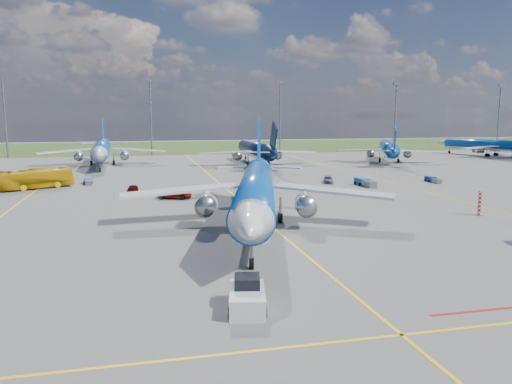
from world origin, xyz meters
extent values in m
plane|color=#585855|center=(0.00, 0.00, 0.00)|extent=(400.00, 400.00, 0.00)
cube|color=#2D4719|center=(0.00, 150.00, 0.00)|extent=(400.00, 80.00, 0.01)
cube|color=yellow|center=(0.00, 30.00, 0.01)|extent=(0.25, 160.00, 0.02)
cube|color=yellow|center=(0.00, -20.00, 0.01)|extent=(60.00, 0.25, 0.02)
cube|color=yellow|center=(-30.00, 40.00, 0.01)|extent=(0.25, 120.00, 0.02)
cube|color=yellow|center=(30.00, 40.00, 0.01)|extent=(0.25, 120.00, 0.02)
cube|color=#A5140F|center=(8.00, -18.00, 0.01)|extent=(10.00, 0.25, 0.02)
cylinder|color=slate|center=(-50.00, 110.00, 11.00)|extent=(0.50, 0.50, 22.00)
cube|color=slate|center=(-50.00, 110.00, 22.30)|extent=(2.20, 0.50, 0.80)
cylinder|color=slate|center=(-10.00, 110.00, 11.00)|extent=(0.50, 0.50, 22.00)
cube|color=slate|center=(-10.00, 110.00, 22.30)|extent=(2.20, 0.50, 0.80)
cylinder|color=slate|center=(30.00, 110.00, 11.00)|extent=(0.50, 0.50, 22.00)
cube|color=slate|center=(30.00, 110.00, 22.30)|extent=(2.20, 0.50, 0.80)
cylinder|color=slate|center=(70.00, 110.00, 11.00)|extent=(0.50, 0.50, 22.00)
cube|color=slate|center=(70.00, 110.00, 22.30)|extent=(2.20, 0.50, 0.80)
cylinder|color=slate|center=(110.00, 110.00, 11.00)|extent=(0.50, 0.50, 22.00)
cube|color=slate|center=(110.00, 110.00, 22.30)|extent=(2.20, 0.50, 0.80)
cylinder|color=red|center=(26.00, 8.00, 1.50)|extent=(0.50, 0.50, 3.00)
cube|color=silver|center=(-7.47, -14.54, 0.64)|extent=(2.93, 4.47, 1.28)
cube|color=black|center=(-7.35, -13.97, 1.52)|extent=(1.89, 2.04, 0.88)
cube|color=slate|center=(-6.96, -12.04, 0.54)|extent=(0.71, 2.36, 0.20)
imported|color=#D29F0C|center=(-30.44, 43.69, 1.66)|extent=(11.75, 8.28, 3.32)
imported|color=#999999|center=(-14.89, 35.01, 0.64)|extent=(1.95, 3.93, 1.29)
imported|color=#999999|center=(-8.85, 28.57, 0.68)|extent=(5.38, 3.76, 1.36)
imported|color=#999999|center=(19.00, 39.59, 0.58)|extent=(2.73, 4.28, 1.15)
cube|color=#1C6AAA|center=(23.60, 35.69, 0.62)|extent=(1.72, 3.00, 1.24)
cube|color=slate|center=(23.75, 32.77, 0.51)|extent=(1.46, 2.32, 1.01)
cube|color=#1C47A9|center=(-22.73, 48.94, 0.50)|extent=(1.57, 2.52, 1.01)
cube|color=slate|center=(-22.44, 46.58, 0.41)|extent=(1.32, 1.95, 0.82)
cube|color=navy|center=(37.73, 37.05, 0.48)|extent=(1.35, 2.35, 0.97)
cube|color=slate|center=(37.61, 34.77, 0.40)|extent=(1.14, 1.81, 0.79)
camera|label=1|loc=(-13.61, -43.25, 11.86)|focal=35.00mm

